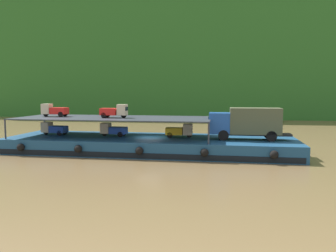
{
  "coord_description": "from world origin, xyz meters",
  "views": [
    {
      "loc": [
        7.55,
        -33.56,
        6.03
      ],
      "look_at": [
        1.88,
        0.0,
        2.7
      ],
      "focal_mm": 36.11,
      "sensor_mm": 36.0,
      "label": 1
    }
  ],
  "objects_px": {
    "mini_truck_lower_aft": "(113,130)",
    "mini_truck_upper_stern": "(54,110)",
    "mini_truck_lower_mid": "(180,131)",
    "cargo_barge": "(150,145)",
    "mini_truck_upper_mid": "(114,111)",
    "mini_truck_lower_stern": "(54,129)",
    "covered_lorry": "(247,122)"
  },
  "relations": [
    {
      "from": "mini_truck_lower_mid",
      "to": "mini_truck_upper_mid",
      "type": "xyz_separation_m",
      "value": [
        -6.62,
        -0.96,
        2.0
      ]
    },
    {
      "from": "mini_truck_lower_mid",
      "to": "mini_truck_upper_stern",
      "type": "relative_size",
      "value": 1.0
    },
    {
      "from": "covered_lorry",
      "to": "mini_truck_lower_aft",
      "type": "height_order",
      "value": "covered_lorry"
    },
    {
      "from": "covered_lorry",
      "to": "mini_truck_lower_stern",
      "type": "bearing_deg",
      "value": 178.97
    },
    {
      "from": "cargo_barge",
      "to": "mini_truck_upper_mid",
      "type": "distance_m",
      "value": 5.0
    },
    {
      "from": "cargo_barge",
      "to": "mini_truck_lower_mid",
      "type": "xyz_separation_m",
      "value": [
        3.01,
        0.54,
        1.44
      ]
    },
    {
      "from": "mini_truck_lower_stern",
      "to": "mini_truck_upper_stern",
      "type": "relative_size",
      "value": 1.01
    },
    {
      "from": "cargo_barge",
      "to": "mini_truck_lower_stern",
      "type": "distance_m",
      "value": 10.85
    },
    {
      "from": "cargo_barge",
      "to": "mini_truck_upper_mid",
      "type": "bearing_deg",
      "value": -173.39
    },
    {
      "from": "mini_truck_lower_aft",
      "to": "mini_truck_upper_stern",
      "type": "height_order",
      "value": "mini_truck_upper_stern"
    },
    {
      "from": "cargo_barge",
      "to": "mini_truck_lower_stern",
      "type": "height_order",
      "value": "mini_truck_lower_stern"
    },
    {
      "from": "mini_truck_lower_mid",
      "to": "mini_truck_upper_mid",
      "type": "height_order",
      "value": "mini_truck_upper_mid"
    },
    {
      "from": "covered_lorry",
      "to": "mini_truck_lower_mid",
      "type": "relative_size",
      "value": 2.85
    },
    {
      "from": "mini_truck_lower_mid",
      "to": "mini_truck_upper_stern",
      "type": "xyz_separation_m",
      "value": [
        -13.57,
        -0.34,
        2.0
      ]
    },
    {
      "from": "mini_truck_lower_stern",
      "to": "mini_truck_lower_aft",
      "type": "height_order",
      "value": "same"
    },
    {
      "from": "cargo_barge",
      "to": "mini_truck_upper_mid",
      "type": "xyz_separation_m",
      "value": [
        -3.61,
        -0.42,
        3.44
      ]
    },
    {
      "from": "mini_truck_lower_stern",
      "to": "mini_truck_lower_aft",
      "type": "xyz_separation_m",
      "value": [
        6.74,
        -0.05,
        0.0
      ]
    },
    {
      "from": "covered_lorry",
      "to": "mini_truck_upper_mid",
      "type": "xyz_separation_m",
      "value": [
        -13.27,
        -0.39,
        1.0
      ]
    },
    {
      "from": "cargo_barge",
      "to": "covered_lorry",
      "type": "height_order",
      "value": "covered_lorry"
    },
    {
      "from": "cargo_barge",
      "to": "mini_truck_upper_stern",
      "type": "relative_size",
      "value": 10.58
    },
    {
      "from": "covered_lorry",
      "to": "mini_truck_lower_stern",
      "type": "relative_size",
      "value": 2.82
    },
    {
      "from": "mini_truck_upper_mid",
      "to": "mini_truck_lower_stern",
      "type": "bearing_deg",
      "value": 173.95
    },
    {
      "from": "mini_truck_upper_mid",
      "to": "covered_lorry",
      "type": "bearing_deg",
      "value": 1.69
    },
    {
      "from": "covered_lorry",
      "to": "mini_truck_upper_stern",
      "type": "bearing_deg",
      "value": 179.35
    },
    {
      "from": "mini_truck_lower_stern",
      "to": "mini_truck_upper_stern",
      "type": "bearing_deg",
      "value": -35.86
    },
    {
      "from": "mini_truck_lower_stern",
      "to": "mini_truck_upper_stern",
      "type": "distance_m",
      "value": 2.01
    },
    {
      "from": "cargo_barge",
      "to": "mini_truck_upper_mid",
      "type": "height_order",
      "value": "mini_truck_upper_mid"
    },
    {
      "from": "mini_truck_upper_stern",
      "to": "mini_truck_lower_aft",
      "type": "bearing_deg",
      "value": 0.75
    },
    {
      "from": "cargo_barge",
      "to": "mini_truck_lower_stern",
      "type": "xyz_separation_m",
      "value": [
        -10.75,
        0.34,
        1.44
      ]
    },
    {
      "from": "cargo_barge",
      "to": "mini_truck_upper_stern",
      "type": "height_order",
      "value": "mini_truck_upper_stern"
    },
    {
      "from": "mini_truck_lower_mid",
      "to": "mini_truck_lower_aft",
      "type": "bearing_deg",
      "value": -177.93
    },
    {
      "from": "mini_truck_lower_aft",
      "to": "covered_lorry",
      "type": "bearing_deg",
      "value": -1.32
    }
  ]
}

